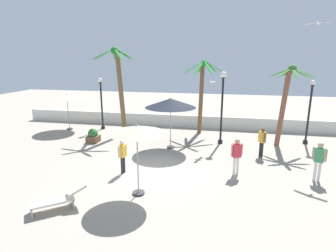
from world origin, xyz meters
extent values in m
plane|color=#9E9384|center=(0.00, 0.00, 0.00)|extent=(56.00, 56.00, 0.00)
cube|color=silver|center=(0.00, 8.26, 0.46)|extent=(25.20, 0.30, 0.92)
cylinder|color=#333338|center=(-0.10, -2.38, 0.04)|extent=(0.47, 0.47, 0.08)
cylinder|color=#A5A5AD|center=(-0.10, -2.38, 1.24)|extent=(0.05, 0.05, 2.48)
cone|color=#B7AD93|center=(-0.10, -2.38, 2.57)|extent=(2.11, 2.11, 0.28)
sphere|color=#99999E|center=(-0.10, -2.38, 2.74)|extent=(0.08, 0.08, 0.08)
cylinder|color=#333338|center=(0.07, 3.27, 0.04)|extent=(0.42, 0.42, 0.08)
cylinder|color=#A5A5AD|center=(0.07, 3.27, 1.22)|extent=(0.05, 0.05, 2.43)
cone|color=black|center=(0.07, 3.27, 2.64)|extent=(2.87, 2.87, 0.51)
sphere|color=#99999E|center=(0.07, 3.27, 2.89)|extent=(0.08, 0.08, 0.08)
cylinder|color=#333338|center=(-7.93, 5.94, 0.04)|extent=(0.41, 0.41, 0.08)
cylinder|color=#A5A5AD|center=(-7.93, 5.94, 1.15)|extent=(0.05, 0.05, 2.29)
cone|color=#B7AD93|center=(-7.93, 5.94, 2.40)|extent=(2.72, 2.72, 0.32)
sphere|color=#99999E|center=(-7.93, 5.94, 2.58)|extent=(0.08, 0.08, 0.08)
cylinder|color=brown|center=(6.35, 5.03, 2.24)|extent=(0.58, 0.29, 4.49)
sphere|color=#36732E|center=(6.64, 5.03, 4.48)|extent=(0.47, 0.47, 0.47)
ellipsoid|color=#36732E|center=(7.25, 4.95, 4.28)|extent=(1.18, 0.35, 0.56)
ellipsoid|color=#36732E|center=(7.14, 5.40, 4.28)|extent=(1.05, 0.86, 0.56)
ellipsoid|color=#36732E|center=(6.53, 5.65, 4.28)|extent=(0.40, 1.18, 0.56)
ellipsoid|color=#36732E|center=(6.13, 5.39, 4.28)|extent=(1.06, 0.84, 0.56)
ellipsoid|color=#36732E|center=(6.02, 5.14, 4.28)|extent=(1.18, 0.40, 0.56)
ellipsoid|color=#36732E|center=(6.15, 4.64, 4.28)|extent=(1.03, 0.89, 0.56)
ellipsoid|color=#36732E|center=(6.65, 4.41, 4.28)|extent=(0.23, 1.17, 0.56)
ellipsoid|color=#36732E|center=(7.05, 4.57, 4.28)|extent=(0.93, 1.00, 0.56)
cylinder|color=brown|center=(1.47, 6.91, 2.36)|extent=(0.39, 0.28, 4.73)
sphere|color=#248930|center=(1.58, 6.91, 4.73)|extent=(0.44, 0.44, 0.44)
ellipsoid|color=#248930|center=(2.36, 7.06, 4.46)|extent=(1.40, 0.45, 0.85)
ellipsoid|color=#248930|center=(2.04, 7.55, 4.46)|extent=(0.98, 1.24, 0.85)
ellipsoid|color=#248930|center=(1.36, 7.67, 4.46)|extent=(0.58, 1.39, 0.85)
ellipsoid|color=#248930|center=(0.86, 7.22, 4.46)|extent=(1.36, 0.72, 0.85)
ellipsoid|color=#248930|center=(0.92, 6.48, 4.46)|extent=(1.27, 0.93, 0.85)
ellipsoid|color=#248930|center=(1.33, 6.17, 4.46)|extent=(0.63, 1.38, 0.85)
ellipsoid|color=#248930|center=(1.94, 6.21, 4.46)|extent=(0.81, 1.33, 0.85)
cylinder|color=brown|center=(-3.70, 5.55, 2.76)|extent=(0.63, 0.31, 5.53)
sphere|color=#227329|center=(-4.02, 5.55, 5.52)|extent=(0.50, 0.50, 0.50)
ellipsoid|color=#227329|center=(-3.23, 5.46, 5.30)|extent=(1.47, 0.36, 0.75)
ellipsoid|color=#227329|center=(-3.66, 6.25, 5.30)|extent=(0.84, 1.39, 0.75)
ellipsoid|color=#227329|center=(-4.31, 6.29, 5.30)|extent=(0.70, 1.44, 0.75)
ellipsoid|color=#227329|center=(-4.80, 5.39, 5.30)|extent=(1.47, 0.48, 0.75)
ellipsoid|color=#227329|center=(-4.47, 4.89, 5.30)|extent=(0.98, 1.32, 0.75)
ellipsoid|color=#227329|center=(-3.54, 4.92, 5.30)|extent=(1.05, 1.28, 0.75)
cylinder|color=black|center=(2.89, 4.76, 0.10)|extent=(0.28, 0.28, 0.20)
cylinder|color=black|center=(2.89, 4.76, 1.97)|extent=(0.12, 0.12, 3.95)
cylinder|color=black|center=(2.89, 4.76, 3.95)|extent=(0.22, 0.22, 0.06)
sphere|color=white|center=(2.89, 4.76, 4.13)|extent=(0.37, 0.37, 0.37)
cylinder|color=black|center=(7.97, 5.68, 0.10)|extent=(0.28, 0.28, 0.20)
cylinder|color=black|center=(7.97, 5.68, 1.76)|extent=(0.12, 0.12, 3.53)
cylinder|color=black|center=(7.97, 5.68, 3.53)|extent=(0.22, 0.22, 0.06)
sphere|color=white|center=(7.97, 5.68, 3.68)|extent=(0.30, 0.30, 0.30)
cylinder|color=black|center=(-5.61, 6.57, 0.10)|extent=(0.28, 0.28, 0.20)
cylinder|color=black|center=(-5.61, 6.57, 1.69)|extent=(0.12, 0.12, 3.38)
cylinder|color=black|center=(-5.61, 6.57, 3.38)|extent=(0.22, 0.22, 0.06)
sphere|color=white|center=(-5.61, 6.57, 3.54)|extent=(0.33, 0.33, 0.33)
cube|color=#B7B7BC|center=(-3.13, -4.48, 0.17)|extent=(0.38, 0.45, 0.35)
cube|color=#B7B7BC|center=(-2.12, -3.67, 0.17)|extent=(0.38, 0.45, 0.35)
cube|color=silver|center=(-2.63, -4.07, 0.35)|extent=(1.44, 1.30, 0.08)
cube|color=silver|center=(-1.98, -3.56, 0.65)|extent=(0.84, 0.82, 0.32)
cylinder|color=#26262D|center=(-1.35, -0.55, 0.39)|extent=(0.12, 0.12, 0.79)
cylinder|color=#26262D|center=(-1.38, -0.71, 0.39)|extent=(0.12, 0.12, 0.79)
cube|color=gold|center=(-1.37, -0.63, 1.07)|extent=(0.30, 0.40, 0.56)
sphere|color=beige|center=(-1.37, -0.63, 1.45)|extent=(0.21, 0.21, 0.21)
cylinder|color=beige|center=(-1.32, -0.39, 1.09)|extent=(0.08, 0.08, 0.50)
cylinder|color=beige|center=(-1.41, -0.86, 1.09)|extent=(0.08, 0.08, 0.50)
cylinder|color=silver|center=(6.89, 0.24, 0.43)|extent=(0.12, 0.12, 0.86)
cylinder|color=silver|center=(7.04, 0.17, 0.43)|extent=(0.12, 0.12, 0.86)
cube|color=#3F8C59|center=(6.96, 0.21, 1.17)|extent=(0.43, 0.37, 0.61)
sphere|color=tan|center=(6.96, 0.21, 1.59)|extent=(0.23, 0.23, 0.23)
cylinder|color=tan|center=(6.75, 0.31, 1.20)|extent=(0.08, 0.08, 0.55)
cylinder|color=tan|center=(7.18, 0.10, 1.20)|extent=(0.08, 0.08, 0.55)
cylinder|color=silver|center=(3.55, 0.12, 0.43)|extent=(0.12, 0.12, 0.85)
cylinder|color=silver|center=(3.69, 0.19, 0.43)|extent=(0.12, 0.12, 0.85)
cube|color=#D8333F|center=(3.62, 0.15, 1.15)|extent=(0.43, 0.37, 0.60)
sphere|color=tan|center=(3.62, 0.15, 1.57)|extent=(0.23, 0.23, 0.23)
cylinder|color=tan|center=(3.41, 0.05, 1.18)|extent=(0.08, 0.08, 0.54)
cylinder|color=tan|center=(3.84, 0.26, 1.18)|extent=(0.08, 0.08, 0.54)
cylinder|color=#26262D|center=(5.06, 2.73, 0.40)|extent=(0.12, 0.12, 0.80)
cylinder|color=#26262D|center=(4.99, 2.88, 0.40)|extent=(0.12, 0.12, 0.80)
cube|color=gold|center=(5.02, 2.80, 1.08)|extent=(0.37, 0.43, 0.57)
sphere|color=brown|center=(5.02, 2.80, 1.48)|extent=(0.22, 0.22, 0.22)
cylinder|color=brown|center=(5.12, 2.59, 1.11)|extent=(0.08, 0.08, 0.51)
cylinder|color=brown|center=(4.92, 3.02, 1.11)|extent=(0.08, 0.08, 0.51)
ellipsoid|color=white|center=(7.18, 3.30, 6.68)|extent=(0.28, 0.33, 0.12)
sphere|color=white|center=(7.28, 3.44, 6.71)|extent=(0.10, 0.10, 0.10)
cube|color=silver|center=(6.93, 3.47, 6.70)|extent=(0.57, 0.46, 0.13)
cube|color=silver|center=(7.43, 3.12, 6.70)|extent=(0.58, 0.46, 0.09)
ellipsoid|color=white|center=(2.31, 4.22, 3.74)|extent=(0.34, 0.22, 0.12)
sphere|color=white|center=(2.15, 4.27, 3.77)|extent=(0.10, 0.10, 0.10)
cube|color=silver|center=(2.24, 4.00, 3.76)|extent=(0.28, 0.48, 0.05)
cube|color=silver|center=(2.39, 4.44, 3.76)|extent=(0.28, 0.48, 0.05)
cube|color=brown|center=(-4.84, 3.44, 0.20)|extent=(0.70, 0.70, 0.40)
sphere|color=#2D6B33|center=(-4.84, 3.44, 0.55)|extent=(0.60, 0.60, 0.60)
camera|label=1|loc=(2.90, -11.52, 5.11)|focal=29.21mm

